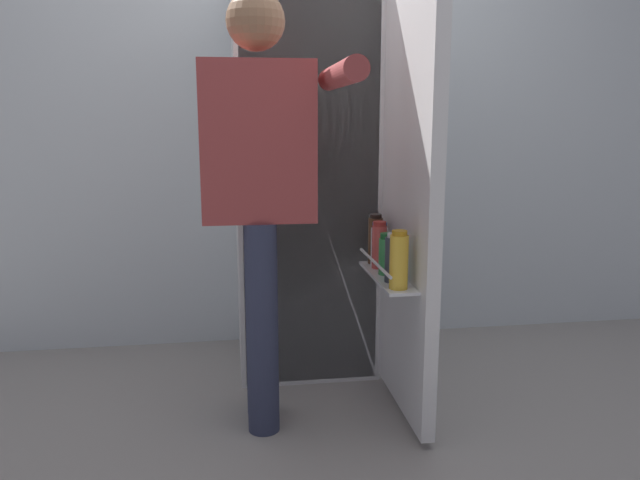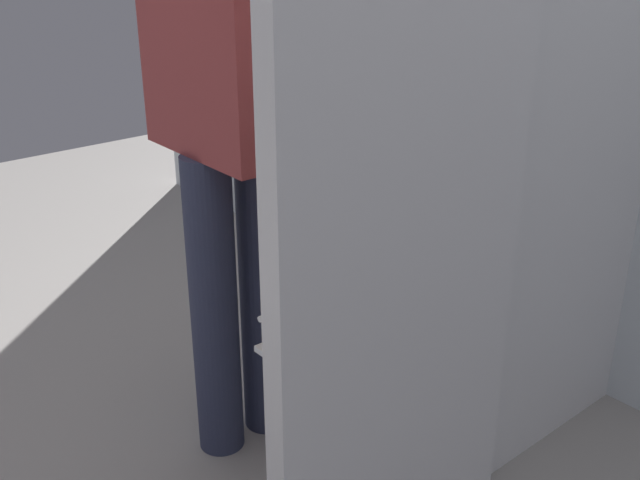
{
  "view_description": "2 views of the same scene",
  "coord_description": "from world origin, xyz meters",
  "views": [
    {
      "loc": [
        -0.35,
        -2.31,
        1.18
      ],
      "look_at": [
        -0.0,
        -0.01,
        0.72
      ],
      "focal_mm": 34.28,
      "sensor_mm": 36.0,
      "label": 1
    },
    {
      "loc": [
        1.22,
        -1.01,
        1.32
      ],
      "look_at": [
        0.06,
        -0.03,
        0.67
      ],
      "focal_mm": 42.66,
      "sensor_mm": 36.0,
      "label": 2
    }
  ],
  "objects": [
    {
      "name": "ground_plane",
      "position": [
        0.0,
        0.0,
        0.0
      ],
      "size": [
        6.36,
        6.36,
        0.0
      ],
      "primitive_type": "plane",
      "color": "gray"
    },
    {
      "name": "person",
      "position": [
        -0.23,
        -0.06,
        0.97
      ],
      "size": [
        0.52,
        0.72,
        1.62
      ],
      "color": "#2D334C",
      "rests_on": "ground_plane"
    },
    {
      "name": "kitchen_wall",
      "position": [
        0.0,
        0.92,
        1.24
      ],
      "size": [
        4.4,
        0.1,
        2.48
      ],
      "primitive_type": "cube",
      "color": "silver",
      "rests_on": "ground_plane"
    },
    {
      "name": "refrigerator",
      "position": [
        0.03,
        0.51,
        0.91
      ],
      "size": [
        0.68,
        1.25,
        1.82
      ],
      "color": "white",
      "rests_on": "ground_plane"
    }
  ]
}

